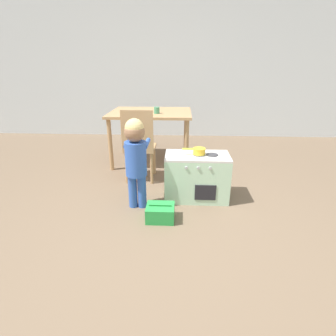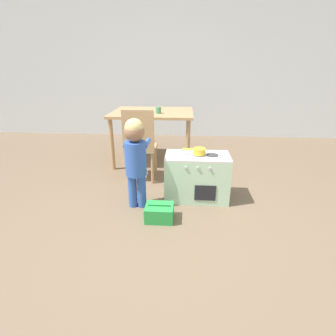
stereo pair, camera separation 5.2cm
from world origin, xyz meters
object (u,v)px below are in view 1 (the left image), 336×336
object	(u,v)px
child_figure	(136,153)
dining_chair_near	(139,145)
toy_pot	(199,151)
toy_basket	(160,213)
dining_table	(151,118)
play_kitchen	(197,177)
cup_on_table	(157,110)

from	to	relation	value
child_figure	dining_chair_near	xyz separation A→B (m)	(-0.07, 0.65, -0.11)
toy_pot	toy_basket	xyz separation A→B (m)	(-0.37, -0.46, -0.46)
dining_table	dining_chair_near	distance (m)	0.76
play_kitchen	dining_chair_near	distance (m)	0.82
child_figure	toy_basket	xyz separation A→B (m)	(0.25, -0.24, -0.50)
child_figure	toy_pot	bearing A→B (deg)	20.23
cup_on_table	toy_pot	bearing A→B (deg)	-62.43
play_kitchen	toy_basket	distance (m)	0.61
toy_basket	play_kitchen	bearing A→B (deg)	52.60
play_kitchen	toy_pot	bearing A→B (deg)	2.16
dining_chair_near	child_figure	bearing A→B (deg)	-83.90
toy_basket	dining_table	xyz separation A→B (m)	(-0.26, 1.62, 0.58)
toy_pot	child_figure	xyz separation A→B (m)	(-0.62, -0.23, 0.04)
child_figure	dining_chair_near	world-z (taller)	child_figure
toy_pot	dining_chair_near	xyz separation A→B (m)	(-0.69, 0.42, -0.07)
toy_basket	dining_table	bearing A→B (deg)	98.97
play_kitchen	child_figure	distance (m)	0.72
toy_pot	toy_basket	distance (m)	0.75
play_kitchen	child_figure	size ratio (longest dim) A/B	0.74
child_figure	toy_basket	bearing A→B (deg)	-43.56
toy_pot	dining_chair_near	world-z (taller)	dining_chair_near
toy_pot	dining_chair_near	bearing A→B (deg)	148.47
dining_table	toy_basket	bearing A→B (deg)	-81.03
child_figure	cup_on_table	xyz separation A→B (m)	(0.09, 1.23, 0.21)
toy_pot	dining_table	bearing A→B (deg)	118.28
child_figure	dining_chair_near	distance (m)	0.66
child_figure	dining_table	distance (m)	1.39
dining_table	play_kitchen	bearing A→B (deg)	-62.22
dining_chair_near	cup_on_table	xyz separation A→B (m)	(0.16, 0.58, 0.32)
play_kitchen	cup_on_table	bearing A→B (deg)	116.98
play_kitchen	dining_table	bearing A→B (deg)	117.78
dining_table	cup_on_table	distance (m)	0.23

